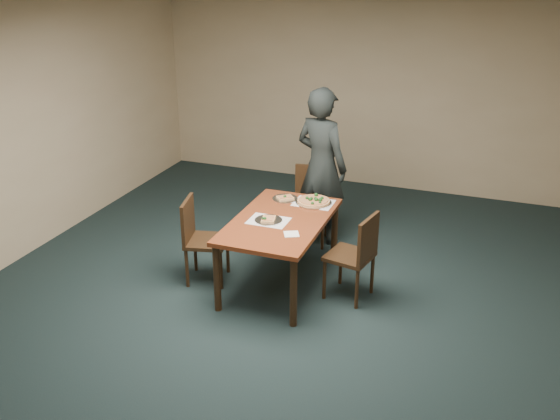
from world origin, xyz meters
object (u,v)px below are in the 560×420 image
(diner, at_px, (321,166))
(slice_plate_near, at_px, (268,220))
(chair_far, at_px, (311,199))
(pizza_pan, at_px, (314,201))
(chair_left, at_px, (199,235))
(chair_right, at_px, (357,252))
(slice_plate_far, at_px, (285,198))
(dining_table, at_px, (280,227))

(diner, height_order, slice_plate_near, diner)
(chair_far, xyz_separation_m, pizza_pan, (0.23, -0.64, 0.26))
(chair_far, relative_size, slice_plate_near, 3.25)
(diner, bearing_deg, chair_far, 53.29)
(diner, bearing_deg, chair_left, 78.08)
(chair_left, xyz_separation_m, chair_right, (1.64, 0.20, 0.00))
(chair_right, bearing_deg, diner, -137.04)
(slice_plate_near, bearing_deg, pizza_pan, 64.99)
(chair_left, bearing_deg, pizza_pan, -68.45)
(pizza_pan, distance_m, slice_plate_far, 0.33)
(chair_left, bearing_deg, slice_plate_near, -95.31)
(chair_right, bearing_deg, pizza_pan, -118.68)
(chair_far, bearing_deg, pizza_pan, -79.58)
(diner, bearing_deg, pizza_pan, 120.64)
(chair_far, bearing_deg, slice_plate_far, -107.83)
(dining_table, bearing_deg, slice_plate_near, -139.13)
(chair_left, xyz_separation_m, slice_plate_far, (0.69, 0.72, 0.25))
(diner, xyz_separation_m, pizza_pan, (0.13, -0.71, -0.16))
(chair_right, relative_size, slice_plate_near, 3.25)
(slice_plate_near, bearing_deg, diner, 83.48)
(chair_left, height_order, slice_plate_near, chair_left)
(dining_table, xyz_separation_m, chair_right, (0.81, 0.01, -0.14))
(diner, distance_m, slice_plate_far, 0.75)
(chair_right, relative_size, pizza_pan, 2.34)
(chair_far, bearing_deg, dining_table, -97.36)
(chair_far, distance_m, chair_left, 1.57)
(dining_table, bearing_deg, chair_right, 0.43)
(pizza_pan, bearing_deg, chair_right, -40.25)
(dining_table, distance_m, slice_plate_near, 0.16)
(chair_far, xyz_separation_m, chair_right, (0.85, -1.17, 0.00))
(dining_table, distance_m, slice_plate_far, 0.56)
(dining_table, xyz_separation_m, slice_plate_far, (-0.14, 0.53, 0.10))
(slice_plate_near, xyz_separation_m, slice_plate_far, (-0.04, 0.61, -0.00))
(dining_table, height_order, chair_right, chair_right)
(chair_left, distance_m, pizza_pan, 1.28)
(diner, relative_size, pizza_pan, 4.79)
(dining_table, height_order, slice_plate_near, slice_plate_near)
(chair_far, bearing_deg, slice_plate_near, -101.84)
(chair_far, bearing_deg, diner, 23.91)
(chair_far, height_order, slice_plate_near, chair_far)
(chair_left, xyz_separation_m, slice_plate_near, (0.74, 0.11, 0.25))
(dining_table, bearing_deg, diner, 87.42)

